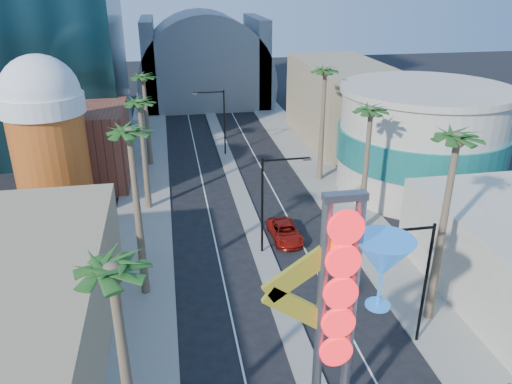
{
  "coord_description": "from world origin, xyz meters",
  "views": [
    {
      "loc": [
        -6.61,
        -13.92,
        20.37
      ],
      "look_at": [
        -0.5,
        19.96,
        5.34
      ],
      "focal_mm": 35.0,
      "sensor_mm": 36.0,
      "label": 1
    }
  ],
  "objects": [
    {
      "name": "palm_1",
      "position": [
        -9.0,
        16.0,
        10.82
      ],
      "size": [
        2.4,
        2.4,
        12.7
      ],
      "color": "brown",
      "rests_on": "ground"
    },
    {
      "name": "median",
      "position": [
        0.0,
        38.0,
        0.07
      ],
      "size": [
        1.6,
        84.0,
        0.15
      ],
      "primitive_type": "cube",
      "color": "gray",
      "rests_on": "ground"
    },
    {
      "name": "beer_mug",
      "position": [
        -17.0,
        30.0,
        7.84
      ],
      "size": [
        7.0,
        7.0,
        14.5
      ],
      "color": "#C8571A",
      "rests_on": "ground"
    },
    {
      "name": "palm_2",
      "position": [
        -9.0,
        30.0,
        9.48
      ],
      "size": [
        2.4,
        2.4,
        11.2
      ],
      "color": "brown",
      "rests_on": "ground"
    },
    {
      "name": "streetlight_0",
      "position": [
        0.55,
        20.0,
        4.88
      ],
      "size": [
        3.79,
        0.25,
        8.0
      ],
      "color": "black",
      "rests_on": "ground"
    },
    {
      "name": "canopy",
      "position": [
        0.0,
        72.0,
        4.31
      ],
      "size": [
        22.0,
        16.0,
        22.0
      ],
      "color": "slate",
      "rests_on": "ground"
    },
    {
      "name": "brick_filler_west",
      "position": [
        -16.0,
        38.0,
        4.0
      ],
      "size": [
        10.0,
        10.0,
        8.0
      ],
      "primitive_type": "cube",
      "color": "brown",
      "rests_on": "ground"
    },
    {
      "name": "turquoise_building",
      "position": [
        18.0,
        30.0,
        5.25
      ],
      "size": [
        16.6,
        16.6,
        10.6
      ],
      "color": "#B5AE99",
      "rests_on": "ground"
    },
    {
      "name": "sidewalk_east",
      "position": [
        9.5,
        35.0,
        0.07
      ],
      "size": [
        5.0,
        100.0,
        0.15
      ],
      "primitive_type": "cube",
      "color": "gray",
      "rests_on": "ground"
    },
    {
      "name": "palm_6",
      "position": [
        9.0,
        22.0,
        9.93
      ],
      "size": [
        2.4,
        2.4,
        11.7
      ],
      "color": "brown",
      "rests_on": "ground"
    },
    {
      "name": "palm_5",
      "position": [
        9.0,
        10.0,
        11.27
      ],
      "size": [
        2.4,
        2.4,
        13.2
      ],
      "color": "brown",
      "rests_on": "ground"
    },
    {
      "name": "palm_7",
      "position": [
        9.0,
        34.0,
        10.82
      ],
      "size": [
        2.4,
        2.4,
        12.7
      ],
      "color": "brown",
      "rests_on": "ground"
    },
    {
      "name": "palm_3",
      "position": [
        -9.0,
        42.0,
        9.48
      ],
      "size": [
        2.4,
        2.4,
        11.2
      ],
      "color": "brown",
      "rests_on": "ground"
    },
    {
      "name": "neon_sign",
      "position": [
        0.82,
        2.96,
        7.31
      ],
      "size": [
        6.53,
        2.6,
        12.55
      ],
      "color": "gray",
      "rests_on": "ground"
    },
    {
      "name": "streetlight_2",
      "position": [
        6.72,
        8.0,
        4.83
      ],
      "size": [
        3.45,
        0.25,
        8.0
      ],
      "color": "black",
      "rests_on": "ground"
    },
    {
      "name": "filler_east",
      "position": [
        16.0,
        48.0,
        5.0
      ],
      "size": [
        10.0,
        20.0,
        10.0
      ],
      "primitive_type": "cube",
      "color": "#9C8C65",
      "rests_on": "ground"
    },
    {
      "name": "palm_0",
      "position": [
        -9.0,
        2.0,
        9.93
      ],
      "size": [
        2.4,
        2.4,
        11.7
      ],
      "color": "brown",
      "rests_on": "ground"
    },
    {
      "name": "red_pickup",
      "position": [
        2.31,
        21.83,
        0.68
      ],
      "size": [
        2.42,
        4.97,
        1.36
      ],
      "primitive_type": "imported",
      "rotation": [
        0.0,
        0.0,
        0.03
      ],
      "color": "#99130B",
      "rests_on": "ground"
    },
    {
      "name": "streetlight_1",
      "position": [
        -0.55,
        44.0,
        4.88
      ],
      "size": [
        3.79,
        0.25,
        8.0
      ],
      "color": "black",
      "rests_on": "ground"
    },
    {
      "name": "sidewalk_west",
      "position": [
        -9.5,
        35.0,
        0.07
      ],
      "size": [
        5.0,
        100.0,
        0.15
      ],
      "primitive_type": "cube",
      "color": "gray",
      "rests_on": "ground"
    },
    {
      "name": "pedestrian_b",
      "position": [
        7.3,
        21.09,
        1.11
      ],
      "size": [
        1.07,
        0.92,
        1.92
      ],
      "primitive_type": "imported",
      "rotation": [
        0.0,
        0.0,
        2.92
      ],
      "color": "gray",
      "rests_on": "sidewalk_east"
    }
  ]
}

